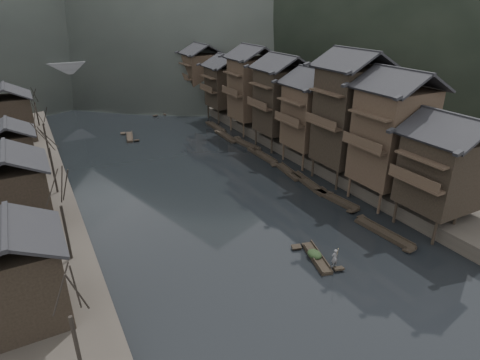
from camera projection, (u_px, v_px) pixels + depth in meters
water at (252, 231)px, 41.02m from camera, size 300.00×300.00×0.00m
right_bank at (299, 104)px, 87.96m from camera, size 40.00×200.00×1.80m
stilt_houses at (290, 93)px, 59.92m from camera, size 9.00×67.60×16.74m
left_houses at (11, 152)px, 46.01m from camera, size 8.10×53.20×8.73m
bare_trees at (46, 152)px, 43.20m from camera, size 3.96×63.16×7.91m
moored_sampans at (273, 163)px, 57.88m from camera, size 2.85×49.20×0.47m
midriver_boats at (124, 111)px, 85.11m from camera, size 12.22×42.58×0.45m
stone_bridge at (104, 76)px, 96.82m from camera, size 40.00×6.00×9.00m
hero_sampan at (316, 257)px, 36.45m from camera, size 2.35×5.32×0.44m
cargo_heap at (315, 251)px, 36.37m from camera, size 1.16×1.52×0.70m
boatman at (335, 256)px, 34.78m from camera, size 0.68×0.49×1.76m
bamboo_pole at (340, 230)px, 33.84m from camera, size 1.94×2.19×3.29m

